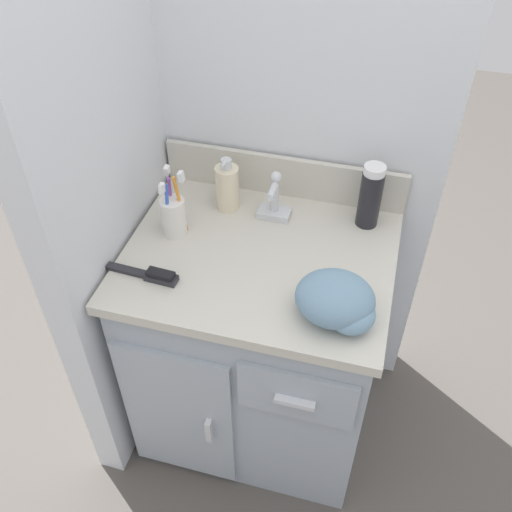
% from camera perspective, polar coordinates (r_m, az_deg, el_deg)
% --- Properties ---
extents(ground_plane, '(6.00, 6.00, 0.00)m').
position_cam_1_polar(ground_plane, '(2.06, 0.21, -15.22)').
color(ground_plane, '#4C4742').
extents(wall_back, '(0.88, 0.08, 2.20)m').
position_cam_1_polar(wall_back, '(1.55, 3.68, 18.20)').
color(wall_back, silver).
rests_on(wall_back, ground_plane).
extents(wall_left, '(0.08, 0.65, 2.20)m').
position_cam_1_polar(wall_left, '(1.41, -16.07, 13.86)').
color(wall_left, silver).
rests_on(wall_left, ground_plane).
extents(vanity, '(0.70, 0.58, 0.74)m').
position_cam_1_polar(vanity, '(1.74, 0.18, -8.56)').
color(vanity, '#9EA8B2').
rests_on(vanity, ground_plane).
extents(backsplash, '(0.70, 0.02, 0.12)m').
position_cam_1_polar(backsplash, '(1.65, 2.78, 8.00)').
color(backsplash, beige).
rests_on(backsplash, vanity).
extents(sink_faucet, '(0.09, 0.09, 0.14)m').
position_cam_1_polar(sink_faucet, '(1.57, 1.85, 5.40)').
color(sink_faucet, silver).
rests_on(sink_faucet, vanity).
extents(toothbrush_cup, '(0.07, 0.09, 0.19)m').
position_cam_1_polar(toothbrush_cup, '(1.52, -8.25, 4.12)').
color(toothbrush_cup, white).
rests_on(toothbrush_cup, vanity).
extents(soap_dispenser, '(0.07, 0.07, 0.16)m').
position_cam_1_polar(soap_dispenser, '(1.59, -2.90, 6.93)').
color(soap_dispenser, beige).
rests_on(soap_dispenser, vanity).
extents(shaving_cream_can, '(0.06, 0.06, 0.19)m').
position_cam_1_polar(shaving_cream_can, '(1.55, 11.37, 5.89)').
color(shaving_cream_can, black).
rests_on(shaving_cream_can, vanity).
extents(hairbrush, '(0.19, 0.04, 0.03)m').
position_cam_1_polar(hairbrush, '(1.43, -10.43, -1.86)').
color(hairbrush, '#232328').
rests_on(hairbrush, vanity).
extents(hand_towel, '(0.19, 0.16, 0.11)m').
position_cam_1_polar(hand_towel, '(1.31, 8.26, -4.55)').
color(hand_towel, '#6B8EA8').
rests_on(hand_towel, vanity).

